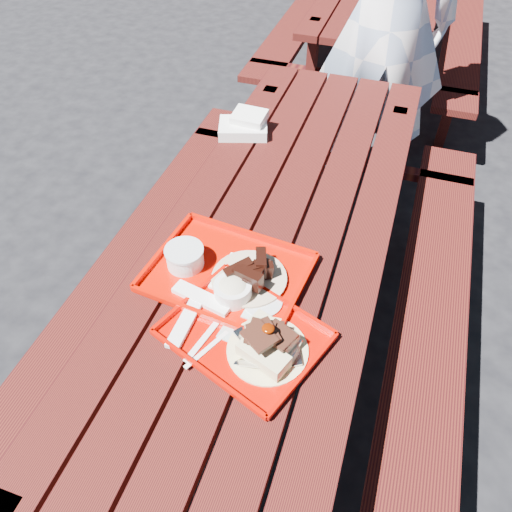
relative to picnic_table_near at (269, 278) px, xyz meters
name	(u,v)px	position (x,y,z in m)	size (l,w,h in m)	color
ground	(267,363)	(0.00, 0.00, -0.56)	(60.00, 60.00, 0.00)	black
picnic_table_near	(269,278)	(0.00, 0.00, 0.00)	(1.41, 2.40, 0.75)	#46150D
picnic_table_far	(385,2)	(0.00, 2.80, 0.00)	(1.41, 2.40, 0.75)	#46150D
near_tray	(248,326)	(0.05, -0.37, 0.22)	(0.49, 0.44, 0.13)	#C10900
far_tray	(224,271)	(-0.08, -0.20, 0.21)	(0.50, 0.41, 0.08)	#C50C00
white_cloth	(245,125)	(-0.29, 0.57, 0.22)	(0.23, 0.19, 0.08)	white
person	(388,20)	(0.14, 1.44, 0.38)	(0.69, 0.45, 1.88)	#9DB2D5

